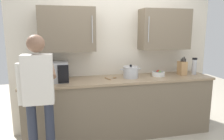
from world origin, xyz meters
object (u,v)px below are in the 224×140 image
at_px(knife_block, 182,68).
at_px(person_figure, 39,92).
at_px(wooden_spoon, 112,78).
at_px(thermos_flask, 194,66).
at_px(stock_pot, 131,72).
at_px(fruit_bowl, 158,73).
at_px(microwave_oven, 48,72).

xyz_separation_m(knife_block, person_figure, (-2.26, -0.67, -0.08)).
distance_m(knife_block, wooden_spoon, 1.24).
height_order(thermos_flask, wooden_spoon, thermos_flask).
bearing_deg(stock_pot, thermos_flask, -0.16).
height_order(stock_pot, fruit_bowl, stock_pot).
height_order(microwave_oven, thermos_flask, thermos_flask).
bearing_deg(stock_pot, microwave_oven, 178.83).
xyz_separation_m(microwave_oven, knife_block, (2.20, -0.01, -0.02)).
relative_size(microwave_oven, knife_block, 2.45).
bearing_deg(knife_block, microwave_oven, 179.82).
height_order(fruit_bowl, person_figure, person_figure).
xyz_separation_m(microwave_oven, stock_pot, (1.27, -0.03, -0.05)).
height_order(knife_block, wooden_spoon, knife_block).
bearing_deg(knife_block, wooden_spoon, -179.33).
bearing_deg(fruit_bowl, person_figure, -159.63).
bearing_deg(fruit_bowl, stock_pot, -176.75).
xyz_separation_m(microwave_oven, person_figure, (-0.06, -0.68, -0.10)).
bearing_deg(microwave_oven, person_figure, -95.34).
bearing_deg(person_figure, wooden_spoon, 32.69).
distance_m(stock_pot, wooden_spoon, 0.32).
relative_size(knife_block, wooden_spoon, 1.66).
bearing_deg(person_figure, fruit_bowl, 20.37).
height_order(microwave_oven, fruit_bowl, microwave_oven).
distance_m(wooden_spoon, person_figure, 1.22).
bearing_deg(thermos_flask, fruit_bowl, 177.22).
bearing_deg(microwave_oven, wooden_spoon, -1.28).
bearing_deg(knife_block, person_figure, -163.47).
xyz_separation_m(knife_block, wooden_spoon, (-1.24, -0.01, -0.11)).
relative_size(stock_pot, person_figure, 0.21).
relative_size(microwave_oven, fruit_bowl, 3.58).
xyz_separation_m(knife_block, thermos_flask, (0.21, -0.02, 0.03)).
xyz_separation_m(knife_block, fruit_bowl, (-0.43, 0.01, -0.07)).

